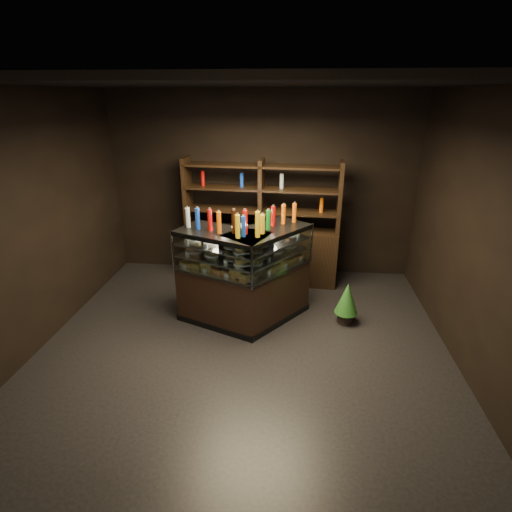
{
  "coord_description": "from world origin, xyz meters",
  "views": [
    {
      "loc": [
        0.56,
        -4.03,
        2.92
      ],
      "look_at": [
        0.09,
        0.69,
        0.98
      ],
      "focal_mm": 28.0,
      "sensor_mm": 36.0,
      "label": 1
    }
  ],
  "objects": [
    {
      "name": "food_display",
      "position": [
        -0.06,
        0.75,
        0.98
      ],
      "size": [
        1.54,
        0.97,
        0.41
      ],
      "color": "#D5874C",
      "rests_on": "display_case"
    },
    {
      "name": "back_shelving",
      "position": [
        0.04,
        2.05,
        0.6
      ],
      "size": [
        2.47,
        0.57,
        2.0
      ],
      "rotation": [
        0.0,
        0.0,
        -0.06
      ],
      "color": "black",
      "rests_on": "ground"
    },
    {
      "name": "potted_conifer",
      "position": [
        1.31,
        0.8,
        0.38
      ],
      "size": [
        0.31,
        0.31,
        0.67
      ],
      "rotation": [
        0.0,
        0.0,
        -0.1
      ],
      "color": "black",
      "rests_on": "ground"
    },
    {
      "name": "room_shell",
      "position": [
        0.0,
        0.0,
        1.94
      ],
      "size": [
        5.02,
        5.02,
        3.01
      ],
      "color": "black",
      "rests_on": "ground"
    },
    {
      "name": "bottles_top",
      "position": [
        -0.06,
        0.75,
        1.44
      ],
      "size": [
        1.37,
        0.83,
        0.3
      ],
      "color": "black",
      "rests_on": "display_case"
    },
    {
      "name": "display_case",
      "position": [
        -0.06,
        0.75,
        0.44
      ],
      "size": [
        1.83,
        1.32,
        1.31
      ],
      "rotation": [
        0.0,
        0.0,
        0.26
      ],
      "color": "black",
      "rests_on": "ground"
    },
    {
      "name": "ground",
      "position": [
        0.0,
        0.0,
        0.0
      ],
      "size": [
        5.0,
        5.0,
        0.0
      ],
      "primitive_type": "plane",
      "color": "black",
      "rests_on": "ground"
    }
  ]
}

